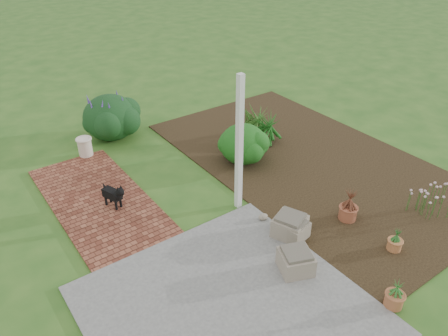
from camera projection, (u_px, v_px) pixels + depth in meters
ground at (228, 215)px, 7.73m from camera, size 80.00×80.00×0.00m
concrete_patio at (230, 311)px, 5.88m from camera, size 3.50×3.50×0.04m
brick_path at (99, 200)px, 8.09m from camera, size 1.60×3.50×0.04m
garden_bed at (309, 161)px, 9.32m from camera, size 4.00×7.00×0.03m
veranda_post at (239, 146)px, 7.30m from camera, size 0.10×0.10×2.50m
stone_trough_near at (296, 262)px, 6.44m from camera, size 0.60×0.60×0.31m
stone_trough_mid at (290, 226)px, 7.14m from camera, size 0.63×0.63×0.32m
stone_trough_far at (293, 230)px, 7.09m from camera, size 0.49×0.49×0.28m
black_dog at (114, 194)px, 7.73m from camera, size 0.28×0.52×0.46m
cream_ceramic_urn at (85, 147)px, 9.39m from camera, size 0.32×0.32×0.39m
evergreen_shrub at (243, 143)px, 9.08m from camera, size 1.31×1.31×0.84m
agapanthus_clump_back at (266, 125)px, 9.85m from camera, size 1.19×1.19×0.84m
agapanthus_clump_front at (253, 118)px, 10.07m from camera, size 1.02×1.02×0.90m
pink_flower_patch at (437, 199)px, 7.61m from camera, size 1.11×1.11×0.55m
terracotta_pot_bronze at (348, 213)px, 7.53m from camera, size 0.36×0.36×0.25m
terracotta_pot_small_left at (395, 245)px, 6.87m from camera, size 0.23×0.23×0.18m
terracotta_pot_small_right at (394, 300)px, 5.90m from camera, size 0.28×0.28×0.21m
purple_flowering_bush at (110, 116)px, 10.04m from camera, size 1.31×1.31×1.06m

